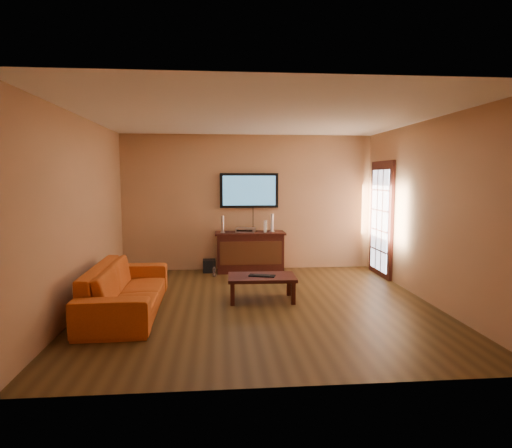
{
  "coord_description": "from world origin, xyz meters",
  "views": [
    {
      "loc": [
        -0.6,
        -6.07,
        1.84
      ],
      "look_at": [
        0.01,
        0.8,
        1.1
      ],
      "focal_mm": 30.0,
      "sensor_mm": 36.0,
      "label": 1
    }
  ],
  "objects": [
    {
      "name": "speaker_left",
      "position": [
        -0.52,
        2.21,
        0.94
      ],
      "size": [
        0.09,
        0.09,
        0.33
      ],
      "color": "silver",
      "rests_on": "media_console"
    },
    {
      "name": "coffee_table",
      "position": [
        0.04,
        0.21,
        0.33
      ],
      "size": [
        1.02,
        0.63,
        0.38
      ],
      "color": "black",
      "rests_on": "ground"
    },
    {
      "name": "room_walls",
      "position": [
        0.0,
        0.62,
        1.69
      ],
      "size": [
        5.0,
        5.0,
        5.0
      ],
      "color": "tan",
      "rests_on": "ground"
    },
    {
      "name": "bottle",
      "position": [
        -0.69,
        1.87,
        0.09
      ],
      "size": [
        0.06,
        0.06,
        0.18
      ],
      "color": "white",
      "rests_on": "ground"
    },
    {
      "name": "game_console",
      "position": [
        0.32,
        2.23,
        0.9
      ],
      "size": [
        0.08,
        0.17,
        0.23
      ],
      "primitive_type": "cube",
      "rotation": [
        0.0,
        0.0,
        -0.23
      ],
      "color": "white",
      "rests_on": "media_console"
    },
    {
      "name": "ground_plane",
      "position": [
        0.0,
        0.0,
        0.0
      ],
      "size": [
        5.0,
        5.0,
        0.0
      ],
      "primitive_type": "plane",
      "color": "#38260F",
      "rests_on": "ground"
    },
    {
      "name": "keyboard",
      "position": [
        0.04,
        0.18,
        0.39
      ],
      "size": [
        0.41,
        0.25,
        0.02
      ],
      "color": "black",
      "rests_on": "coffee_table"
    },
    {
      "name": "av_receiver",
      "position": [
        -0.07,
        2.25,
        0.83
      ],
      "size": [
        0.41,
        0.33,
        0.08
      ],
      "primitive_type": "cube",
      "rotation": [
        0.0,
        0.0,
        -0.21
      ],
      "color": "silver",
      "rests_on": "media_console"
    },
    {
      "name": "french_door",
      "position": [
        2.46,
        1.7,
        1.05
      ],
      "size": [
        0.07,
        1.02,
        2.22
      ],
      "color": "black",
      "rests_on": "ground"
    },
    {
      "name": "sofa",
      "position": [
        -1.87,
        -0.19,
        0.44
      ],
      "size": [
        0.71,
        2.28,
        0.89
      ],
      "primitive_type": "imported",
      "rotation": [
        0.0,
        0.0,
        1.59
      ],
      "color": "#BC4C14",
      "rests_on": "ground"
    },
    {
      "name": "media_console",
      "position": [
        0.02,
        2.23,
        0.4
      ],
      "size": [
        1.37,
        0.52,
        0.79
      ],
      "color": "black",
      "rests_on": "ground"
    },
    {
      "name": "speaker_right",
      "position": [
        0.46,
        2.27,
        0.95
      ],
      "size": [
        0.1,
        0.1,
        0.36
      ],
      "color": "silver",
      "rests_on": "media_console"
    },
    {
      "name": "television",
      "position": [
        0.02,
        2.45,
        1.6
      ],
      "size": [
        1.17,
        0.08,
        0.69
      ],
      "color": "black",
      "rests_on": "ground"
    },
    {
      "name": "subwoofer",
      "position": [
        -0.79,
        2.25,
        0.12
      ],
      "size": [
        0.25,
        0.25,
        0.25
      ],
      "primitive_type": "cube",
      "rotation": [
        0.0,
        0.0,
        0.02
      ],
      "color": "black",
      "rests_on": "ground"
    }
  ]
}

